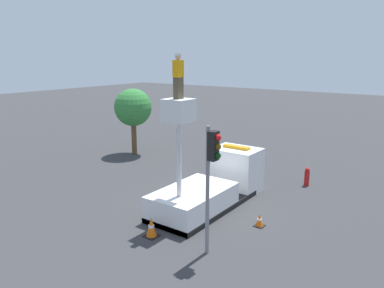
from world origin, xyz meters
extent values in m
plane|color=#38383A|center=(0.00, 0.00, 0.00)|extent=(120.00, 120.00, 0.00)
cube|color=black|center=(0.00, 0.00, 0.12)|extent=(5.84, 2.45, 0.24)
cube|color=white|center=(-0.90, 0.00, 0.58)|extent=(4.03, 2.39, 1.17)
cube|color=white|center=(2.92, 0.00, 1.13)|extent=(1.81, 2.39, 2.26)
cube|color=black|center=(3.83, 0.00, 1.58)|extent=(0.03, 2.03, 0.90)
cube|color=orange|center=(2.92, 0.00, 2.33)|extent=(0.36, 1.43, 0.14)
cylinder|color=silver|center=(-1.89, 0.00, 2.81)|extent=(0.22, 0.22, 3.28)
cube|color=silver|center=(-1.89, 0.00, 4.80)|extent=(1.04, 1.04, 0.90)
cube|color=brown|center=(-1.89, 0.00, 5.67)|extent=(0.34, 0.26, 0.84)
cube|color=#F29E0C|center=(-1.89, 0.00, 6.42)|extent=(0.40, 0.26, 0.66)
sphere|color=beige|center=(-1.89, 0.00, 6.86)|extent=(0.23, 0.23, 0.23)
cylinder|color=white|center=(-1.89, 0.00, 6.95)|extent=(0.26, 0.26, 0.09)
cylinder|color=gray|center=(-3.34, -2.38, 2.32)|extent=(0.14, 0.14, 4.64)
cube|color=black|center=(-3.34, -2.59, 3.99)|extent=(0.34, 0.28, 1.00)
sphere|color=red|center=(-3.34, -2.77, 4.30)|extent=(0.22, 0.22, 0.22)
sphere|color=#503C07|center=(-3.34, -2.77, 3.99)|extent=(0.22, 0.22, 0.22)
sphere|color=#083710|center=(-3.34, -2.77, 3.68)|extent=(0.22, 0.22, 0.22)
cylinder|color=red|center=(5.80, -2.80, 0.42)|extent=(0.27, 0.27, 0.83)
sphere|color=red|center=(5.80, -2.80, 0.90)|extent=(0.23, 0.23, 0.23)
cylinder|color=red|center=(5.60, -2.80, 0.50)|extent=(0.12, 0.11, 0.11)
cylinder|color=red|center=(6.00, -2.80, 0.50)|extent=(0.12, 0.11, 0.11)
cube|color=black|center=(-3.58, 0.07, 0.01)|extent=(0.52, 0.52, 0.03)
cone|color=orange|center=(-3.58, 0.07, 0.39)|extent=(0.44, 0.44, 0.79)
cylinder|color=white|center=(-3.58, 0.07, 0.43)|extent=(0.23, 0.23, 0.11)
cube|color=black|center=(-0.27, -2.95, 0.01)|extent=(0.41, 0.41, 0.03)
cone|color=orange|center=(-0.27, -2.95, 0.28)|extent=(0.34, 0.34, 0.55)
cylinder|color=white|center=(-0.27, -2.95, 0.30)|extent=(0.18, 0.18, 0.08)
cylinder|color=brown|center=(5.18, 9.58, 1.22)|extent=(0.36, 0.36, 2.45)
sphere|color=#337F38|center=(5.18, 9.58, 3.37)|extent=(2.63, 2.63, 2.63)
camera|label=1|loc=(-13.52, -9.10, 6.91)|focal=35.00mm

